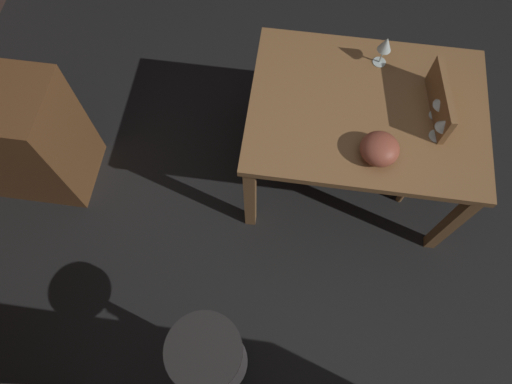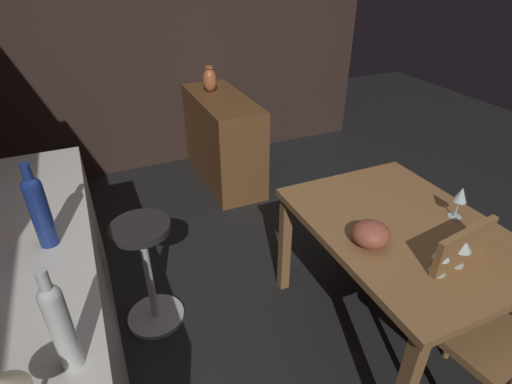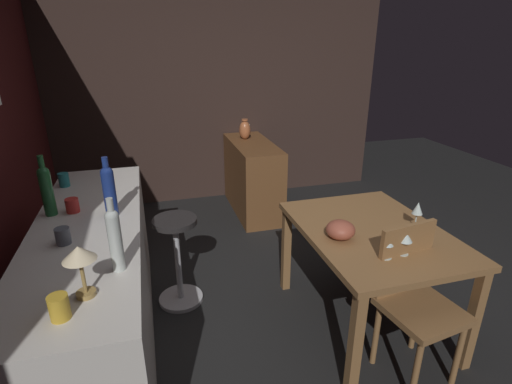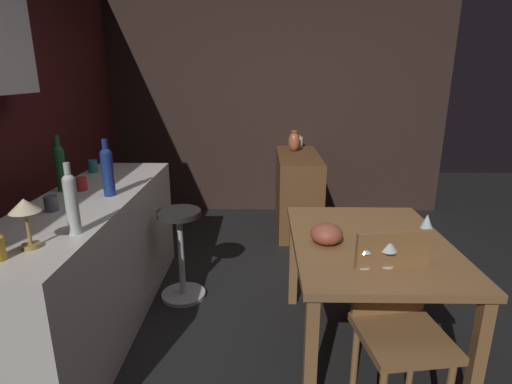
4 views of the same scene
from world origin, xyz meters
name	(u,v)px [view 2 (image 2 of 4)]	position (x,y,z in m)	size (l,w,h in m)	color
ground_plane	(316,323)	(0.00, 0.00, 0.00)	(9.00, 9.00, 0.00)	black
wall_side_right	(152,32)	(2.55, 0.30, 1.30)	(0.10, 4.40, 2.60)	#33231E
dining_table	(402,240)	(-0.17, -0.35, 0.65)	(1.18, 0.88, 0.74)	olive
kitchen_counter	(42,343)	(0.08, 1.39, 0.45)	(2.10, 0.60, 0.90)	silver
sideboard_cabinet	(223,140)	(1.93, -0.12, 0.41)	(1.10, 0.44, 0.82)	brown
chair_near_window	(468,315)	(-0.60, -0.39, 0.51)	(0.45, 0.45, 0.92)	olive
bar_stool	(148,272)	(0.43, 0.87, 0.37)	(0.34, 0.34, 0.70)	#262323
wine_glass_left	(461,196)	(-0.22, -0.64, 0.87)	(0.07, 0.07, 0.18)	silver
wine_glass_right	(442,254)	(-0.50, -0.23, 0.84)	(0.07, 0.07, 0.14)	silver
wine_glass_center	(463,245)	(-0.50, -0.35, 0.85)	(0.08, 0.08, 0.15)	silver
fruit_bowl	(371,234)	(-0.22, -0.09, 0.80)	(0.18, 0.18, 0.12)	#9E4C38
wine_bottle_clear	(60,324)	(-0.48, 1.19, 1.07)	(0.06, 0.06, 0.36)	silver
wine_bottle_cobalt	(39,208)	(0.16, 1.25, 1.07)	(0.07, 0.07, 0.37)	navy
pillar_candle_tall	(212,78)	(2.34, -0.17, 0.88)	(0.06, 0.06, 0.15)	white
vase_copper	(210,80)	(2.13, -0.09, 0.93)	(0.13, 0.13, 0.23)	#B26038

